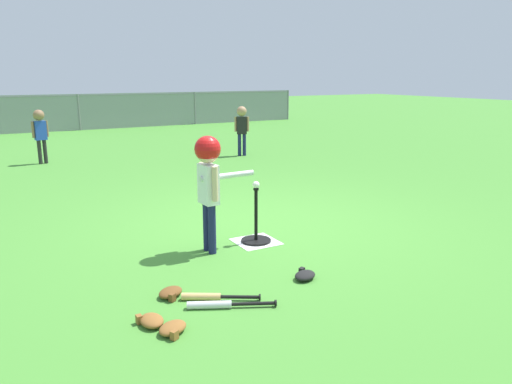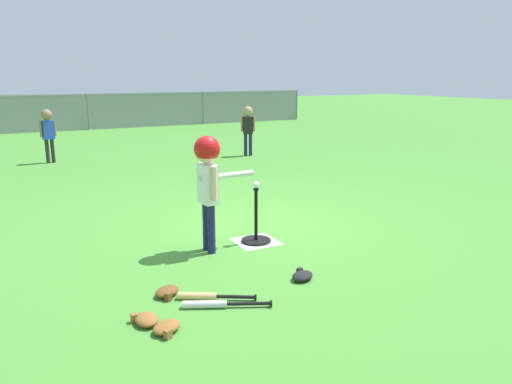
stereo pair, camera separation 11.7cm
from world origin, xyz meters
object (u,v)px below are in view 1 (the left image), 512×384
object	(u,v)px
glove_outfield_drop	(151,321)
spare_bat_wood	(210,297)
spare_bat_silver	(219,305)
batter_child	(209,170)
glove_near_bats	(171,293)
glove_by_plate	(173,328)
glove_tossed_aside	(305,275)
fielder_deep_right	(242,124)
fielder_deep_left	(40,129)
batting_tee	(256,234)
baseball_on_tee	(256,185)

from	to	relation	value
glove_outfield_drop	spare_bat_wood	bearing A→B (deg)	16.41
spare_bat_silver	spare_bat_wood	bearing A→B (deg)	91.84
batter_child	glove_near_bats	bearing A→B (deg)	-132.01
glove_by_plate	glove_tossed_aside	distance (m)	1.36
fielder_deep_right	glove_by_plate	xyz separation A→B (m)	(-3.97, -6.49, -0.66)
fielder_deep_left	batter_child	bearing A→B (deg)	-82.06
fielder_deep_left	glove_outfield_drop	distance (m)	7.43
batter_child	spare_bat_wood	world-z (taller)	batter_child
batting_tee	glove_near_bats	distance (m)	1.49
glove_near_bats	batting_tee	bearing A→B (deg)	33.01
spare_bat_silver	fielder_deep_left	bearing A→B (deg)	93.21
baseball_on_tee	fielder_deep_right	world-z (taller)	fielder_deep_right
batter_child	fielder_deep_left	size ratio (longest dim) A/B	1.09
fielder_deep_left	glove_by_plate	size ratio (longest dim) A/B	3.99
glove_by_plate	spare_bat_wood	bearing A→B (deg)	37.98
baseball_on_tee	glove_near_bats	distance (m)	1.61
baseball_on_tee	fielder_deep_left	size ratio (longest dim) A/B	0.07
fielder_deep_right	glove_outfield_drop	xyz separation A→B (m)	(-4.07, -6.31, -0.66)
batter_child	glove_tossed_aside	size ratio (longest dim) A/B	4.42
batter_child	glove_tossed_aside	world-z (taller)	batter_child
glove_by_plate	glove_outfield_drop	bearing A→B (deg)	118.24
spare_bat_wood	batter_child	bearing A→B (deg)	65.27
spare_bat_wood	glove_near_bats	world-z (taller)	glove_near_bats
spare_bat_silver	glove_by_plate	xyz separation A→B (m)	(-0.43, -0.18, 0.01)
fielder_deep_left	glove_outfield_drop	size ratio (longest dim) A/B	4.80
glove_outfield_drop	batter_child	bearing A→B (deg)	49.52
glove_by_plate	glove_near_bats	world-z (taller)	same
spare_bat_silver	glove_tossed_aside	bearing A→B (deg)	8.07
fielder_deep_left	spare_bat_wood	bearing A→B (deg)	-86.76
baseball_on_tee	glove_near_bats	size ratio (longest dim) A/B	0.27
batter_child	glove_tossed_aside	xyz separation A→B (m)	(0.44, -1.03, -0.80)
fielder_deep_right	fielder_deep_left	distance (m)	4.10
batting_tee	fielder_deep_left	world-z (taller)	fielder_deep_left
spare_bat_wood	batting_tee	bearing A→B (deg)	45.65
baseball_on_tee	glove_near_bats	xyz separation A→B (m)	(-1.25, -0.81, -0.59)
spare_bat_silver	glove_near_bats	distance (m)	0.45
spare_bat_wood	glove_outfield_drop	world-z (taller)	glove_outfield_drop
fielder_deep_left	glove_outfield_drop	xyz separation A→B (m)	(-0.12, -7.40, -0.66)
batter_child	spare_bat_wood	xyz separation A→B (m)	(-0.46, -1.00, -0.81)
batting_tee	batter_child	size ratio (longest dim) A/B	0.50
glove_near_bats	glove_outfield_drop	bearing A→B (deg)	-126.97
fielder_deep_left	glove_outfield_drop	bearing A→B (deg)	-90.89
batting_tee	glove_by_plate	size ratio (longest dim) A/B	2.19
batting_tee	glove_tossed_aside	xyz separation A→B (m)	(-0.11, -1.06, -0.05)
fielder_deep_right	spare_bat_wood	xyz separation A→B (m)	(-3.54, -6.15, -0.67)
fielder_deep_right	fielder_deep_left	bearing A→B (deg)	164.57
glove_tossed_aside	glove_by_plate	bearing A→B (deg)	-167.18
batting_tee	glove_by_plate	distance (m)	1.98
fielder_deep_left	baseball_on_tee	bearing A→B (deg)	-77.17
baseball_on_tee	fielder_deep_left	xyz separation A→B (m)	(-1.42, 6.22, 0.07)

